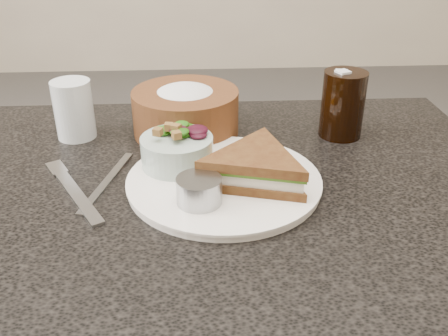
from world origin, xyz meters
The scene contains 10 objects.
dinner_plate centered at (0.03, 0.00, 0.76)m, with size 0.29×0.29×0.01m, color white.
sandwich centered at (0.08, -0.02, 0.79)m, with size 0.18×0.18×0.05m, color #573919, non-canonical shape.
salad_bowl centered at (-0.04, 0.04, 0.80)m, with size 0.11×0.11×0.07m, color #98ADA3, non-canonical shape.
dressing_ramekin centered at (0.00, -0.07, 0.78)m, with size 0.06×0.06×0.04m, color #93969A.
orange_wedge centered at (0.08, 0.07, 0.78)m, with size 0.06×0.06×0.03m, color orange.
fork centered at (-0.19, -0.02, 0.75)m, with size 0.02×0.19×0.01m, color #ABACAD.
knife centered at (-0.15, 0.01, 0.75)m, with size 0.01×0.19×0.00m, color gray.
bread_basket centered at (-0.03, 0.20, 0.81)m, with size 0.19×0.19×0.11m, color brown, non-canonical shape.
cola_glass centered at (0.26, 0.17, 0.82)m, with size 0.08×0.08×0.13m, color black, non-canonical shape.
water_glass centered at (-0.23, 0.19, 0.80)m, with size 0.07×0.07×0.11m, color silver.
Camera 1 is at (-0.00, -0.66, 1.14)m, focal length 40.00 mm.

